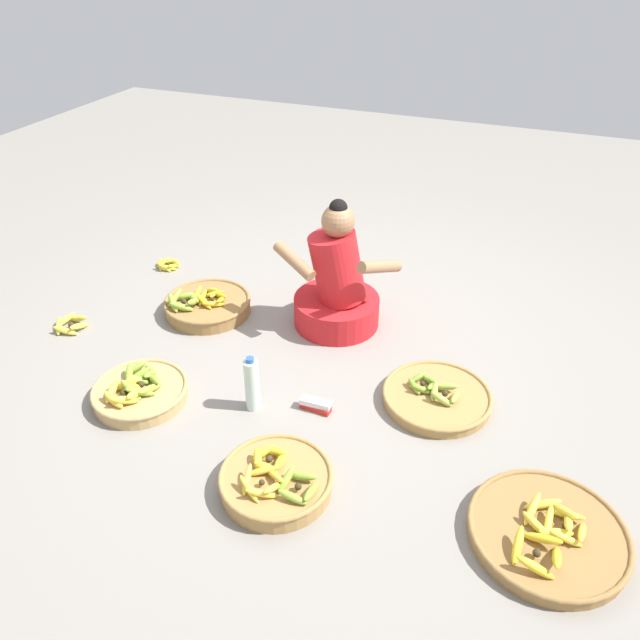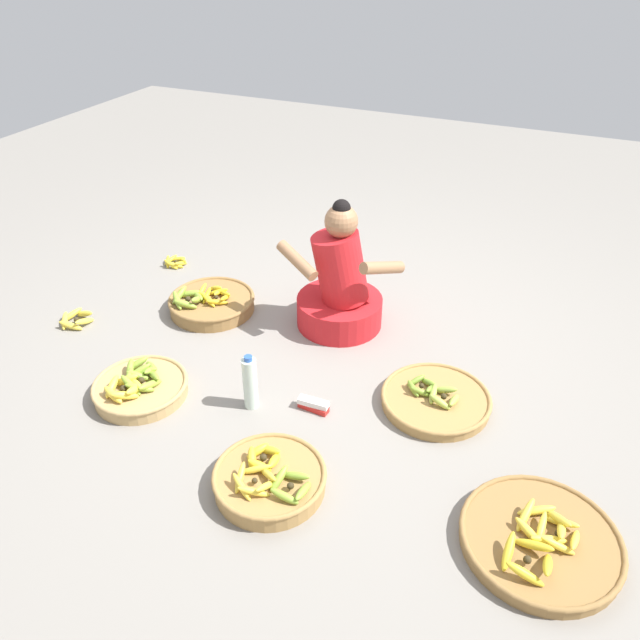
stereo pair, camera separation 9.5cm
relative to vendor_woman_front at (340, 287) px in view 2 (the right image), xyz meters
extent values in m
plane|color=gray|center=(0.09, -0.30, -0.26)|extent=(10.00, 10.00, 0.00)
cylinder|color=red|center=(0.00, 0.00, -0.17)|extent=(0.52, 0.52, 0.18)
cylinder|color=red|center=(0.00, 0.00, 0.13)|extent=(0.40, 0.34, 0.46)
sphere|color=#9E704C|center=(0.00, 0.00, 0.42)|extent=(0.19, 0.19, 0.19)
sphere|color=black|center=(0.00, 0.00, 0.50)|extent=(0.10, 0.10, 0.10)
cylinder|color=#9E704C|center=(-0.20, -0.16, 0.21)|extent=(0.31, 0.19, 0.16)
cylinder|color=#9E704C|center=(0.27, -0.04, 0.21)|extent=(0.21, 0.30, 0.16)
cylinder|color=olive|center=(1.34, -1.16, -0.23)|extent=(0.63, 0.63, 0.05)
torus|color=olive|center=(1.34, -1.16, -0.21)|extent=(0.64, 0.64, 0.02)
ellipsoid|color=yellow|center=(1.46, -1.14, -0.18)|extent=(0.05, 0.15, 0.07)
ellipsoid|color=yellow|center=(1.40, -1.07, -0.18)|extent=(0.15, 0.04, 0.06)
ellipsoid|color=yellow|center=(1.33, -1.13, -0.18)|extent=(0.04, 0.14, 0.07)
ellipsoid|color=yellow|center=(1.40, -1.20, -0.18)|extent=(0.14, 0.04, 0.08)
sphere|color=#382D19|center=(1.40, -1.14, -0.18)|extent=(0.03, 0.03, 0.03)
ellipsoid|color=yellow|center=(1.41, -1.12, -0.17)|extent=(0.03, 0.16, 0.09)
ellipsoid|color=yellow|center=(1.38, -1.07, -0.17)|extent=(0.14, 0.13, 0.09)
ellipsoid|color=yellow|center=(1.30, -1.06, -0.18)|extent=(0.16, 0.10, 0.06)
ellipsoid|color=yellow|center=(1.27, -1.10, -0.17)|extent=(0.07, 0.16, 0.09)
ellipsoid|color=yellow|center=(1.30, -1.18, -0.18)|extent=(0.15, 0.12, 0.06)
ellipsoid|color=yellow|center=(1.37, -1.18, -0.18)|extent=(0.16, 0.10, 0.07)
sphere|color=#382D19|center=(1.34, -1.12, -0.18)|extent=(0.03, 0.03, 0.03)
ellipsoid|color=yellow|center=(1.38, -1.31, -0.17)|extent=(0.04, 0.16, 0.10)
ellipsoid|color=yellow|center=(1.32, -1.24, -0.17)|extent=(0.17, 0.06, 0.09)
ellipsoid|color=yellow|center=(1.23, -1.31, -0.17)|extent=(0.04, 0.16, 0.10)
ellipsoid|color=yellow|center=(1.30, -1.38, -0.17)|extent=(0.16, 0.04, 0.09)
sphere|color=#382D19|center=(1.30, -1.31, -0.18)|extent=(0.03, 0.03, 0.03)
cylinder|color=#A87F47|center=(0.22, -1.33, -0.22)|extent=(0.49, 0.49, 0.08)
torus|color=#A87F47|center=(0.22, -1.33, -0.18)|extent=(0.50, 0.50, 0.02)
ellipsoid|color=#8CAD38|center=(0.40, -1.37, -0.15)|extent=(0.04, 0.14, 0.06)
ellipsoid|color=#8CAD38|center=(0.33, -1.31, -0.15)|extent=(0.14, 0.05, 0.06)
ellipsoid|color=#8CAD38|center=(0.28, -1.36, -0.14)|extent=(0.06, 0.14, 0.09)
ellipsoid|color=#8CAD38|center=(0.34, -1.43, -0.15)|extent=(0.14, 0.04, 0.06)
sphere|color=#382D19|center=(0.34, -1.37, -0.15)|extent=(0.03, 0.03, 0.03)
ellipsoid|color=yellow|center=(0.21, -1.27, -0.15)|extent=(0.05, 0.12, 0.06)
ellipsoid|color=yellow|center=(0.16, -1.22, -0.15)|extent=(0.12, 0.05, 0.07)
ellipsoid|color=yellow|center=(0.12, -1.25, -0.15)|extent=(0.09, 0.12, 0.06)
ellipsoid|color=yellow|center=(0.11, -1.30, -0.15)|extent=(0.09, 0.12, 0.07)
ellipsoid|color=yellow|center=(0.17, -1.32, -0.15)|extent=(0.12, 0.05, 0.07)
sphere|color=#382D19|center=(0.16, -1.27, -0.15)|extent=(0.03, 0.03, 0.03)
ellipsoid|color=yellow|center=(0.25, -1.42, -0.15)|extent=(0.05, 0.14, 0.09)
ellipsoid|color=yellow|center=(0.22, -1.35, -0.15)|extent=(0.14, 0.10, 0.07)
ellipsoid|color=yellow|center=(0.16, -1.35, -0.15)|extent=(0.14, 0.09, 0.07)
ellipsoid|color=yellow|center=(0.12, -1.42, -0.15)|extent=(0.06, 0.14, 0.08)
ellipsoid|color=yellow|center=(0.16, -1.46, -0.15)|extent=(0.14, 0.10, 0.08)
ellipsoid|color=yellow|center=(0.21, -1.46, -0.15)|extent=(0.14, 0.09, 0.08)
sphere|color=#382D19|center=(0.19, -1.40, -0.15)|extent=(0.03, 0.03, 0.03)
cylinder|color=olive|center=(-0.80, -0.18, -0.22)|extent=(0.53, 0.53, 0.08)
torus|color=olive|center=(-0.80, -0.18, -0.18)|extent=(0.54, 0.54, 0.02)
ellipsoid|color=gold|center=(-0.70, -0.18, -0.15)|extent=(0.05, 0.14, 0.07)
ellipsoid|color=gold|center=(-0.73, -0.13, -0.15)|extent=(0.14, 0.09, 0.07)
ellipsoid|color=gold|center=(-0.78, -0.13, -0.15)|extent=(0.14, 0.08, 0.07)
ellipsoid|color=gold|center=(-0.82, -0.20, -0.15)|extent=(0.05, 0.14, 0.07)
ellipsoid|color=gold|center=(-0.78, -0.24, -0.15)|extent=(0.14, 0.08, 0.07)
ellipsoid|color=gold|center=(-0.72, -0.24, -0.15)|extent=(0.13, 0.11, 0.06)
sphere|color=#382D19|center=(-0.76, -0.19, -0.15)|extent=(0.03, 0.03, 0.03)
ellipsoid|color=yellow|center=(-0.78, -0.14, -0.15)|extent=(0.06, 0.12, 0.06)
ellipsoid|color=yellow|center=(-0.82, -0.10, -0.15)|extent=(0.12, 0.06, 0.07)
ellipsoid|color=yellow|center=(-0.88, -0.16, -0.15)|extent=(0.04, 0.12, 0.07)
ellipsoid|color=yellow|center=(-0.83, -0.20, -0.15)|extent=(0.12, 0.04, 0.06)
sphere|color=#382D19|center=(-0.83, -0.15, -0.15)|extent=(0.03, 0.03, 0.03)
ellipsoid|color=#8CAD38|center=(-0.84, -0.28, -0.14)|extent=(0.06, 0.15, 0.10)
ellipsoid|color=#8CAD38|center=(-0.86, -0.23, -0.15)|extent=(0.14, 0.12, 0.07)
ellipsoid|color=#8CAD38|center=(-0.93, -0.23, -0.15)|extent=(0.15, 0.10, 0.07)
ellipsoid|color=#8CAD38|center=(-0.97, -0.28, -0.14)|extent=(0.05, 0.15, 0.10)
ellipsoid|color=#8CAD38|center=(-0.94, -0.34, -0.14)|extent=(0.14, 0.13, 0.09)
ellipsoid|color=#8CAD38|center=(-0.88, -0.35, -0.14)|extent=(0.16, 0.09, 0.08)
sphere|color=#382D19|center=(-0.90, -0.29, -0.15)|extent=(0.04, 0.04, 0.04)
cylinder|color=tan|center=(-0.69, -1.04, -0.22)|extent=(0.48, 0.48, 0.07)
torus|color=tan|center=(-0.69, -1.04, -0.19)|extent=(0.50, 0.50, 0.02)
ellipsoid|color=#8CAD38|center=(-0.62, -1.05, -0.16)|extent=(0.07, 0.16, 0.08)
ellipsoid|color=#8CAD38|center=(-0.64, -0.98, -0.16)|extent=(0.15, 0.12, 0.08)
ellipsoid|color=#8CAD38|center=(-0.71, -0.98, -0.16)|extent=(0.15, 0.10, 0.07)
ellipsoid|color=#8CAD38|center=(-0.73, -1.00, -0.15)|extent=(0.12, 0.14, 0.09)
ellipsoid|color=#8CAD38|center=(-0.74, -1.06, -0.16)|extent=(0.09, 0.16, 0.08)
ellipsoid|color=#8CAD38|center=(-0.70, -1.11, -0.15)|extent=(0.15, 0.07, 0.10)
ellipsoid|color=#8CAD38|center=(-0.65, -1.10, -0.16)|extent=(0.15, 0.11, 0.09)
sphere|color=#382D19|center=(-0.68, -1.04, -0.16)|extent=(0.03, 0.03, 0.03)
ellipsoid|color=#8CAD38|center=(-0.68, -0.96, -0.16)|extent=(0.06, 0.13, 0.08)
ellipsoid|color=#8CAD38|center=(-0.71, -0.92, -0.16)|extent=(0.13, 0.10, 0.06)
ellipsoid|color=#8CAD38|center=(-0.78, -0.94, -0.16)|extent=(0.10, 0.13, 0.08)
ellipsoid|color=#8CAD38|center=(-0.79, -0.99, -0.16)|extent=(0.09, 0.13, 0.09)
ellipsoid|color=#8CAD38|center=(-0.72, -1.02, -0.16)|extent=(0.13, 0.08, 0.08)
sphere|color=#382D19|center=(-0.74, -0.97, -0.16)|extent=(0.03, 0.03, 0.03)
ellipsoid|color=yellow|center=(-0.66, -1.13, -0.15)|extent=(0.06, 0.15, 0.09)
ellipsoid|color=yellow|center=(-0.69, -1.08, -0.16)|extent=(0.15, 0.10, 0.08)
ellipsoid|color=yellow|center=(-0.75, -1.08, -0.15)|extent=(0.15, 0.10, 0.09)
ellipsoid|color=yellow|center=(-0.78, -1.15, -0.16)|extent=(0.07, 0.15, 0.08)
ellipsoid|color=yellow|center=(-0.74, -1.19, -0.16)|extent=(0.15, 0.08, 0.07)
ellipsoid|color=yellow|center=(-0.68, -1.18, -0.15)|extent=(0.13, 0.13, 0.09)
sphere|color=#382D19|center=(-0.72, -1.13, -0.16)|extent=(0.04, 0.04, 0.04)
cylinder|color=#A87F47|center=(0.74, -0.50, -0.23)|extent=(0.55, 0.55, 0.05)
torus|color=#A87F47|center=(0.74, -0.50, -0.21)|extent=(0.56, 0.56, 0.02)
ellipsoid|color=#9EB747|center=(0.83, -0.52, -0.18)|extent=(0.05, 0.13, 0.06)
ellipsoid|color=#9EB747|center=(0.78, -0.46, -0.18)|extent=(0.13, 0.04, 0.07)
ellipsoid|color=#9EB747|center=(0.73, -0.52, -0.18)|extent=(0.05, 0.13, 0.07)
ellipsoid|color=#9EB747|center=(0.77, -0.57, -0.18)|extent=(0.13, 0.05, 0.08)
sphere|color=#382D19|center=(0.78, -0.51, -0.18)|extent=(0.03, 0.03, 0.03)
ellipsoid|color=olive|center=(0.70, -0.48, -0.18)|extent=(0.05, 0.12, 0.07)
ellipsoid|color=olive|center=(0.68, -0.43, -0.18)|extent=(0.11, 0.09, 0.06)
ellipsoid|color=olive|center=(0.62, -0.44, -0.18)|extent=(0.10, 0.11, 0.06)
ellipsoid|color=olive|center=(0.62, -0.51, -0.18)|extent=(0.10, 0.10, 0.06)
ellipsoid|color=olive|center=(0.66, -0.52, -0.18)|extent=(0.12, 0.05, 0.07)
sphere|color=#382D19|center=(0.65, -0.47, -0.18)|extent=(0.03, 0.03, 0.03)
ellipsoid|color=yellow|center=(-1.41, -0.66, -0.22)|extent=(0.04, 0.15, 0.09)
ellipsoid|color=yellow|center=(-1.48, -0.59, -0.23)|extent=(0.16, 0.05, 0.09)
ellipsoid|color=yellow|center=(-1.54, -0.63, -0.23)|extent=(0.09, 0.16, 0.08)
ellipsoid|color=yellow|center=(-1.54, -0.69, -0.23)|extent=(0.12, 0.15, 0.07)
ellipsoid|color=yellow|center=(-1.47, -0.72, -0.23)|extent=(0.16, 0.07, 0.07)
sphere|color=#382D19|center=(-1.48, -0.65, -0.23)|extent=(0.03, 0.03, 0.03)
ellipsoid|color=yellow|center=(-1.31, 0.22, -0.23)|extent=(0.05, 0.12, 0.07)
ellipsoid|color=yellow|center=(-1.34, 0.27, -0.24)|extent=(0.12, 0.09, 0.06)
ellipsoid|color=yellow|center=(-1.39, 0.28, -0.24)|extent=(0.12, 0.07, 0.05)
ellipsoid|color=yellow|center=(-1.42, 0.24, -0.24)|extent=(0.06, 0.13, 0.06)
ellipsoid|color=yellow|center=(-1.41, 0.20, -0.23)|extent=(0.09, 0.12, 0.07)
ellipsoid|color=yellow|center=(-1.37, 0.17, -0.23)|extent=(0.12, 0.03, 0.07)
ellipsoid|color=yellow|center=(-1.34, 0.18, -0.23)|extent=(0.12, 0.09, 0.07)
sphere|color=#382D19|center=(-1.37, 0.23, -0.24)|extent=(0.03, 0.03, 0.03)
cylinder|color=silver|center=(-0.12, -0.88, -0.11)|extent=(0.07, 0.07, 0.29)
cylinder|color=#2D59B7|center=(-0.12, -0.88, 0.04)|extent=(0.04, 0.04, 0.02)
cube|color=red|center=(0.18, -0.78, -0.25)|extent=(0.16, 0.06, 0.03)
cube|color=white|center=(0.18, -0.78, -0.22)|extent=(0.16, 0.05, 0.03)
camera|label=1|loc=(1.08, -2.97, 1.86)|focal=34.57mm
camera|label=2|loc=(1.17, -2.94, 1.86)|focal=34.57mm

